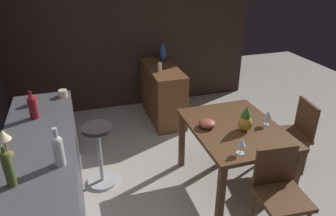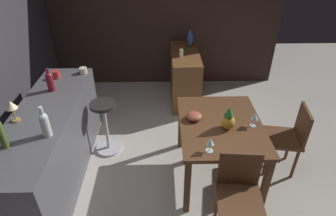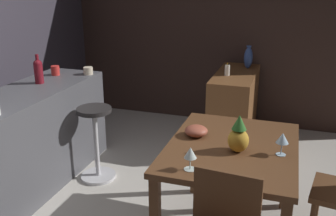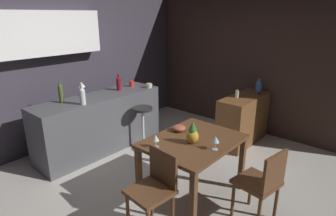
{
  "view_description": "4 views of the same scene",
  "coord_description": "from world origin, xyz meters",
  "px_view_note": "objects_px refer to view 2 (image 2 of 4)",
  "views": [
    {
      "loc": [
        -2.3,
        1.0,
        2.29
      ],
      "look_at": [
        0.38,
        0.16,
        0.92
      ],
      "focal_mm": 33.32,
      "sensor_mm": 36.0,
      "label": 1
    },
    {
      "loc": [
        -2.3,
        0.15,
        2.51
      ],
      "look_at": [
        0.11,
        0.09,
        0.95
      ],
      "focal_mm": 30.15,
      "sensor_mm": 36.0,
      "label": 2
    },
    {
      "loc": [
        -2.3,
        -0.79,
        1.84
      ],
      "look_at": [
        0.17,
        0.02,
        0.94
      ],
      "focal_mm": 40.41,
      "sensor_mm": 36.0,
      "label": 3
    },
    {
      "loc": [
        -2.3,
        -2.19,
        2.12
      ],
      "look_at": [
        0.23,
        0.01,
        0.99
      ],
      "focal_mm": 29.89,
      "sensor_mm": 36.0,
      "label": 4
    }
  ],
  "objects_px": {
    "pineapple_centerpiece": "(228,120)",
    "wine_bottle_clear": "(45,123)",
    "wine_bottle_olive": "(1,133)",
    "chair_near_window": "(239,193)",
    "fruit_bowl": "(194,116)",
    "wine_bottle_ruby": "(50,81)",
    "vase_ceramic_blue": "(190,39)",
    "bar_stool": "(106,126)",
    "cup_red": "(56,74)",
    "wine_glass_left": "(210,142)",
    "sideboard_cabinet": "(185,76)",
    "chair_by_doorway": "(288,136)",
    "wine_glass_right": "(254,117)",
    "pillar_candle_tall": "(181,53)",
    "counter_lamp": "(11,107)",
    "dining_table": "(220,131)",
    "cup_cream": "(83,70)"
  },
  "relations": [
    {
      "from": "pineapple_centerpiece",
      "to": "wine_bottle_clear",
      "type": "bearing_deg",
      "value": 99.22
    },
    {
      "from": "pineapple_centerpiece",
      "to": "wine_bottle_olive",
      "type": "distance_m",
      "value": 2.08
    },
    {
      "from": "chair_near_window",
      "to": "wine_bottle_olive",
      "type": "height_order",
      "value": "wine_bottle_olive"
    },
    {
      "from": "fruit_bowl",
      "to": "wine_bottle_ruby",
      "type": "bearing_deg",
      "value": 76.23
    },
    {
      "from": "fruit_bowl",
      "to": "vase_ceramic_blue",
      "type": "height_order",
      "value": "vase_ceramic_blue"
    },
    {
      "from": "bar_stool",
      "to": "wine_bottle_clear",
      "type": "xyz_separation_m",
      "value": [
        -0.84,
        0.33,
        0.65
      ]
    },
    {
      "from": "pineapple_centerpiece",
      "to": "cup_red",
      "type": "xyz_separation_m",
      "value": [
        0.88,
        1.99,
        0.1
      ]
    },
    {
      "from": "wine_glass_left",
      "to": "wine_bottle_clear",
      "type": "relative_size",
      "value": 0.48
    },
    {
      "from": "wine_bottle_olive",
      "to": "wine_bottle_clear",
      "type": "bearing_deg",
      "value": -63.69
    },
    {
      "from": "sideboard_cabinet",
      "to": "chair_near_window",
      "type": "xyz_separation_m",
      "value": [
        -2.5,
        -0.3,
        0.08
      ]
    },
    {
      "from": "chair_by_doorway",
      "to": "wine_glass_right",
      "type": "bearing_deg",
      "value": 105.8
    },
    {
      "from": "wine_bottle_ruby",
      "to": "cup_red",
      "type": "xyz_separation_m",
      "value": [
        0.32,
        0.04,
        -0.08
      ]
    },
    {
      "from": "wine_bottle_ruby",
      "to": "pillar_candle_tall",
      "type": "relative_size",
      "value": 1.92
    },
    {
      "from": "wine_glass_left",
      "to": "fruit_bowl",
      "type": "height_order",
      "value": "wine_glass_left"
    },
    {
      "from": "chair_by_doorway",
      "to": "wine_glass_left",
      "type": "xyz_separation_m",
      "value": [
        -0.52,
        1.01,
        0.37
      ]
    },
    {
      "from": "chair_by_doorway",
      "to": "pillar_candle_tall",
      "type": "height_order",
      "value": "pillar_candle_tall"
    },
    {
      "from": "bar_stool",
      "to": "counter_lamp",
      "type": "height_order",
      "value": "counter_lamp"
    },
    {
      "from": "bar_stool",
      "to": "fruit_bowl",
      "type": "xyz_separation_m",
      "value": [
        -0.39,
        -1.06,
        0.4
      ]
    },
    {
      "from": "wine_bottle_clear",
      "to": "vase_ceramic_blue",
      "type": "distance_m",
      "value": 2.86
    },
    {
      "from": "cup_red",
      "to": "wine_bottle_olive",
      "type": "bearing_deg",
      "value": 178.31
    },
    {
      "from": "wine_glass_left",
      "to": "wine_bottle_clear",
      "type": "xyz_separation_m",
      "value": [
        0.07,
        1.48,
        0.19
      ]
    },
    {
      "from": "chair_near_window",
      "to": "counter_lamp",
      "type": "height_order",
      "value": "counter_lamp"
    },
    {
      "from": "pineapple_centerpiece",
      "to": "counter_lamp",
      "type": "relative_size",
      "value": 1.15
    },
    {
      "from": "chair_near_window",
      "to": "wine_bottle_clear",
      "type": "bearing_deg",
      "value": 78.53
    },
    {
      "from": "wine_glass_left",
      "to": "wine_glass_right",
      "type": "height_order",
      "value": "wine_glass_right"
    },
    {
      "from": "bar_stool",
      "to": "cup_red",
      "type": "distance_m",
      "value": 0.89
    },
    {
      "from": "sideboard_cabinet",
      "to": "wine_bottle_ruby",
      "type": "height_order",
      "value": "wine_bottle_ruby"
    },
    {
      "from": "wine_glass_right",
      "to": "dining_table",
      "type": "bearing_deg",
      "value": 81.28
    },
    {
      "from": "sideboard_cabinet",
      "to": "chair_by_doorway",
      "type": "bearing_deg",
      "value": -147.92
    },
    {
      "from": "dining_table",
      "to": "counter_lamp",
      "type": "relative_size",
      "value": 4.97
    },
    {
      "from": "wine_bottle_olive",
      "to": "wine_glass_left",
      "type": "bearing_deg",
      "value": -87.24
    },
    {
      "from": "pillar_candle_tall",
      "to": "vase_ceramic_blue",
      "type": "height_order",
      "value": "vase_ceramic_blue"
    },
    {
      "from": "chair_by_doorway",
      "to": "wine_glass_left",
      "type": "relative_size",
      "value": 5.75
    },
    {
      "from": "wine_glass_left",
      "to": "wine_bottle_ruby",
      "type": "bearing_deg",
      "value": 61.99
    },
    {
      "from": "chair_by_doorway",
      "to": "vase_ceramic_blue",
      "type": "height_order",
      "value": "vase_ceramic_blue"
    },
    {
      "from": "pineapple_centerpiece",
      "to": "fruit_bowl",
      "type": "bearing_deg",
      "value": 62.9
    },
    {
      "from": "wine_glass_right",
      "to": "wine_bottle_ruby",
      "type": "bearing_deg",
      "value": 76.6
    },
    {
      "from": "pineapple_centerpiece",
      "to": "pillar_candle_tall",
      "type": "bearing_deg",
      "value": 12.13
    },
    {
      "from": "sideboard_cabinet",
      "to": "wine_bottle_clear",
      "type": "bearing_deg",
      "value": 146.56
    },
    {
      "from": "chair_near_window",
      "to": "wine_bottle_ruby",
      "type": "relative_size",
      "value": 3.09
    },
    {
      "from": "pineapple_centerpiece",
      "to": "wine_bottle_clear",
      "type": "relative_size",
      "value": 0.84
    },
    {
      "from": "wine_bottle_ruby",
      "to": "cup_cream",
      "type": "bearing_deg",
      "value": -30.48
    },
    {
      "from": "wine_bottle_clear",
      "to": "wine_bottle_olive",
      "type": "distance_m",
      "value": 0.34
    },
    {
      "from": "wine_bottle_olive",
      "to": "counter_lamp",
      "type": "height_order",
      "value": "wine_bottle_olive"
    },
    {
      "from": "bar_stool",
      "to": "wine_bottle_olive",
      "type": "bearing_deg",
      "value": 147.23
    },
    {
      "from": "wine_bottle_clear",
      "to": "dining_table",
      "type": "bearing_deg",
      "value": -77.72
    },
    {
      "from": "wine_glass_right",
      "to": "counter_lamp",
      "type": "height_order",
      "value": "counter_lamp"
    },
    {
      "from": "chair_near_window",
      "to": "chair_by_doorway",
      "type": "height_order",
      "value": "chair_near_window"
    },
    {
      "from": "cup_red",
      "to": "cup_cream",
      "type": "height_order",
      "value": "cup_red"
    },
    {
      "from": "wine_glass_right",
      "to": "wine_bottle_olive",
      "type": "distance_m",
      "value": 2.36
    }
  ]
}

